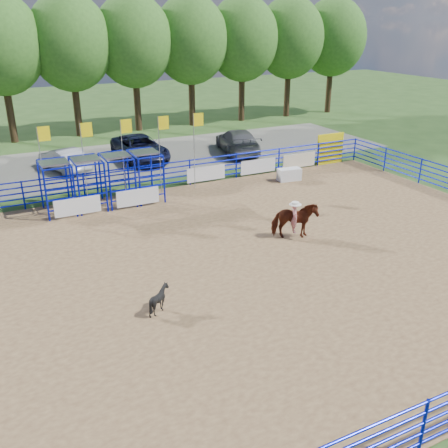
% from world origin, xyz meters
% --- Properties ---
extents(ground, '(120.00, 120.00, 0.00)m').
position_xyz_m(ground, '(0.00, 0.00, 0.00)').
color(ground, '#375823').
rests_on(ground, ground).
extents(arena_dirt, '(30.00, 20.00, 0.02)m').
position_xyz_m(arena_dirt, '(0.00, 0.00, 0.01)').
color(arena_dirt, '#937149').
rests_on(arena_dirt, ground).
extents(gravel_strip, '(40.00, 10.00, 0.01)m').
position_xyz_m(gravel_strip, '(0.00, 17.00, 0.01)').
color(gravel_strip, slate).
rests_on(gravel_strip, ground).
extents(announcer_table, '(1.42, 0.78, 0.72)m').
position_xyz_m(announcer_table, '(8.55, 8.12, 0.38)').
color(announcer_table, white).
rests_on(announcer_table, arena_dirt).
extents(horse_and_rider, '(2.11, 1.55, 2.31)m').
position_xyz_m(horse_and_rider, '(4.09, 1.00, 0.90)').
color(horse_and_rider, '#5E2412').
rests_on(horse_and_rider, arena_dirt).
extents(calf, '(0.91, 0.83, 0.91)m').
position_xyz_m(calf, '(-3.16, -1.99, 0.47)').
color(calf, black).
rests_on(calf, arena_dirt).
extents(car_b, '(2.69, 4.56, 1.42)m').
position_xyz_m(car_b, '(-2.93, 16.27, 0.72)').
color(car_b, '#9C9FA5').
rests_on(car_b, gravel_strip).
extents(car_c, '(2.86, 5.88, 1.61)m').
position_xyz_m(car_c, '(2.12, 16.56, 0.81)').
color(car_c, '#141834').
rests_on(car_c, gravel_strip).
extents(car_d, '(3.67, 6.08, 1.65)m').
position_xyz_m(car_d, '(8.94, 15.34, 0.83)').
color(car_d, '#5E5E61').
rests_on(car_d, gravel_strip).
extents(perimeter_fence, '(30.10, 20.10, 1.50)m').
position_xyz_m(perimeter_fence, '(0.00, 0.00, 0.75)').
color(perimeter_fence, '#0814BC').
rests_on(perimeter_fence, ground).
extents(chute_assembly, '(19.32, 2.41, 4.20)m').
position_xyz_m(chute_assembly, '(-1.90, 8.84, 1.26)').
color(chute_assembly, '#0814BC').
rests_on(chute_assembly, ground).
extents(treeline, '(56.40, 6.40, 11.24)m').
position_xyz_m(treeline, '(0.00, 26.00, 7.53)').
color(treeline, '#3F2B19').
rests_on(treeline, ground).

